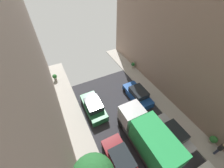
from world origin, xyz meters
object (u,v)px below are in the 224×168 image
object	(u,v)px
parked_car_right_4	(138,95)
parked_car_right_3	(172,134)
parked_car_left_4	(94,107)
potted_plant_0	(55,77)
pedestrian	(220,149)
potted_plant_1	(213,140)
potted_plant_4	(133,65)
parked_car_left_3	(121,160)
delivery_truck	(148,138)

from	to	relation	value
parked_car_right_4	parked_car_right_3	bearing A→B (deg)	-90.00
parked_car_left_4	potted_plant_0	bearing A→B (deg)	111.86
pedestrian	potted_plant_0	bearing A→B (deg)	123.21
parked_car_right_4	potted_plant_1	size ratio (longest dim) A/B	4.73
parked_car_left_4	potted_plant_4	size ratio (longest dim) A/B	4.66
parked_car_right_3	potted_plant_1	distance (m)	3.71
parked_car_right_4	potted_plant_4	size ratio (longest dim) A/B	4.66
parked_car_right_4	potted_plant_0	world-z (taller)	parked_car_right_4
potted_plant_4	potted_plant_0	bearing A→B (deg)	168.09
potted_plant_1	parked_car_right_3	bearing A→B (deg)	145.31
parked_car_left_3	parked_car_right_4	bearing A→B (deg)	45.44
parked_car_left_3	potted_plant_1	xyz separation A→B (m)	(8.45, -2.29, -0.08)
parked_car_left_4	delivery_truck	xyz separation A→B (m)	(2.70, -5.96, 1.07)
parked_car_right_4	pedestrian	world-z (taller)	pedestrian
potted_plant_0	potted_plant_4	size ratio (longest dim) A/B	1.08
parked_car_right_4	potted_plant_4	bearing A→B (deg)	62.14
parked_car_right_4	potted_plant_4	world-z (taller)	parked_car_right_4
parked_car_right_4	potted_plant_0	xyz separation A→B (m)	(-8.27, 7.84, 0.00)
parked_car_right_3	pedestrian	distance (m)	3.85
delivery_truck	potted_plant_1	xyz separation A→B (m)	(5.75, -2.50, -1.15)
parked_car_left_3	pedestrian	distance (m)	8.48
potted_plant_1	parked_car_right_4	bearing A→B (deg)	111.39
parked_car_right_4	pedestrian	distance (m)	8.94
pedestrian	potted_plant_1	size ratio (longest dim) A/B	1.94
parked_car_left_4	parked_car_right_4	bearing A→B (deg)	-7.26
potted_plant_4	parked_car_left_3	bearing A→B (deg)	-127.11
parked_car_left_4	parked_car_right_4	distance (m)	5.44
parked_car_left_3	potted_plant_0	size ratio (longest dim) A/B	4.31
parked_car_left_4	delivery_truck	bearing A→B (deg)	-65.63
potted_plant_0	potted_plant_4	world-z (taller)	potted_plant_0
parked_car_right_3	parked_car_left_3	bearing A→B (deg)	178.05
parked_car_right_3	parked_car_left_4	bearing A→B (deg)	130.36
parked_car_left_3	parked_car_right_3	size ratio (longest dim) A/B	1.00
delivery_truck	potted_plant_0	world-z (taller)	delivery_truck
potted_plant_0	parked_car_right_4	bearing A→B (deg)	-43.48
parked_car_left_4	parked_car_right_3	world-z (taller)	same
parked_car_right_4	parked_car_left_4	bearing A→B (deg)	172.74
parked_car_left_4	parked_car_right_3	xyz separation A→B (m)	(5.40, -6.35, 0.00)
parked_car_left_4	pedestrian	distance (m)	12.18
parked_car_right_3	parked_car_right_4	xyz separation A→B (m)	(0.00, 5.67, 0.00)
parked_car_right_3	potted_plant_0	world-z (taller)	parked_car_right_3
parked_car_right_3	pedestrian	world-z (taller)	pedestrian
parked_car_left_3	parked_car_right_3	bearing A→B (deg)	-1.95
parked_car_right_4	potted_plant_1	distance (m)	8.35
potted_plant_1	potted_plant_4	size ratio (longest dim) A/B	0.98
delivery_truck	potted_plant_4	distance (m)	12.18
parked_car_right_3	potted_plant_0	xyz separation A→B (m)	(-8.27, 13.51, 0.00)
parked_car_right_4	potted_plant_4	xyz separation A→B (m)	(2.90, 5.49, -0.09)
parked_car_right_3	potted_plant_4	xyz separation A→B (m)	(2.90, 11.15, -0.09)
parked_car_left_4	potted_plant_0	world-z (taller)	parked_car_left_4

